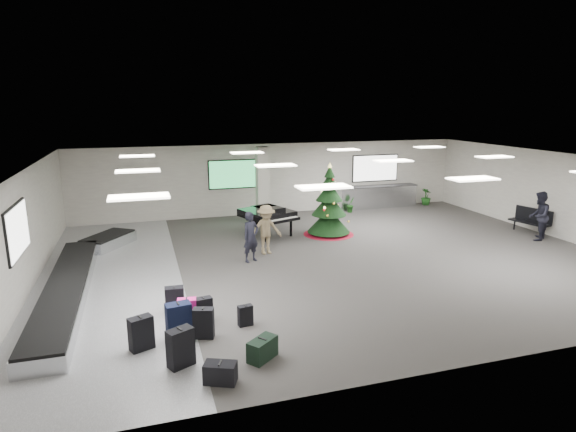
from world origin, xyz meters
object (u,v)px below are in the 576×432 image
object	(u,v)px
traveler_a	(251,237)
potted_plant_left	(351,205)
traveler_bench	(539,216)
service_counter	(377,197)
christmas_tree	(329,210)
grand_piano	(268,214)
traveler_b	(266,230)
pink_suitcase	(187,313)
baggage_carousel	(77,277)
potted_plant_right	(426,197)
bench	(532,219)

from	to	relation	value
traveler_a	potted_plant_left	size ratio (longest dim) A/B	2.23
traveler_bench	potted_plant_left	bearing A→B (deg)	-90.73
service_counter	christmas_tree	bearing A→B (deg)	-136.56
grand_piano	potted_plant_left	size ratio (longest dim) A/B	3.32
christmas_tree	traveler_b	bearing A→B (deg)	-150.41
pink_suitcase	traveler_b	bearing A→B (deg)	64.34
traveler_b	baggage_carousel	bearing A→B (deg)	-178.54
service_counter	potted_plant_left	world-z (taller)	service_counter
potted_plant_right	pink_suitcase	bearing A→B (deg)	-141.65
potted_plant_right	grand_piano	bearing A→B (deg)	-160.81
traveler_a	traveler_bench	world-z (taller)	traveler_bench
christmas_tree	potted_plant_left	world-z (taller)	christmas_tree
grand_piano	bench	world-z (taller)	grand_piano
traveler_b	traveler_bench	distance (m)	10.15
traveler_a	christmas_tree	bearing A→B (deg)	6.61
christmas_tree	bench	distance (m)	7.99
pink_suitcase	grand_piano	xyz separation A→B (m)	(3.77, 6.98, 0.49)
grand_piano	traveler_a	world-z (taller)	traveler_a
baggage_carousel	bench	bearing A→B (deg)	2.48
service_counter	traveler_b	world-z (taller)	traveler_b
bench	potted_plant_left	xyz separation A→B (m)	(-5.26, 5.45, -0.18)
pink_suitcase	bench	xyz separation A→B (m)	(13.74, 4.26, 0.22)
traveler_a	service_counter	bearing A→B (deg)	12.76
traveler_a	bench	bearing A→B (deg)	-25.18
service_counter	traveler_a	bearing A→B (deg)	-141.26
traveler_b	christmas_tree	bearing A→B (deg)	19.40
service_counter	grand_piano	size ratio (longest dim) A/B	1.66
baggage_carousel	service_counter	size ratio (longest dim) A/B	2.40
traveler_bench	potted_plant_left	world-z (taller)	traveler_bench
grand_piano	bench	distance (m)	10.34
christmas_tree	potted_plant_left	xyz separation A→B (m)	(2.43, 3.30, -0.59)
christmas_tree	traveler_bench	world-z (taller)	christmas_tree
bench	pink_suitcase	bearing A→B (deg)	-176.49
baggage_carousel	grand_piano	bearing A→B (deg)	27.99
pink_suitcase	potted_plant_right	xyz separation A→B (m)	(12.80, 10.13, 0.09)
baggage_carousel	traveler_bench	bearing A→B (deg)	-0.61
traveler_b	potted_plant_right	distance (m)	11.09
christmas_tree	traveler_a	world-z (taller)	christmas_tree
traveler_bench	potted_plant_left	distance (m)	7.90
traveler_bench	baggage_carousel	bearing A→B (deg)	-37.87
potted_plant_left	traveler_b	bearing A→B (deg)	-137.22
baggage_carousel	pink_suitcase	xyz separation A→B (m)	(2.71, -3.54, 0.12)
service_counter	potted_plant_left	size ratio (longest dim) A/B	5.52
grand_piano	traveler_bench	xyz separation A→B (m)	(9.41, -3.61, 0.09)
traveler_a	potted_plant_right	distance (m)	11.99
traveler_a	traveler_bench	bearing A→B (deg)	-29.84
baggage_carousel	potted_plant_right	world-z (taller)	potted_plant_right
pink_suitcase	christmas_tree	size ratio (longest dim) A/B	0.24
grand_piano	bench	size ratio (longest dim) A/B	1.51
baggage_carousel	potted_plant_left	bearing A→B (deg)	28.86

